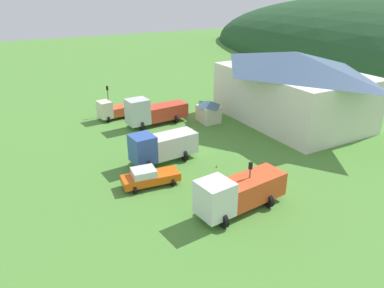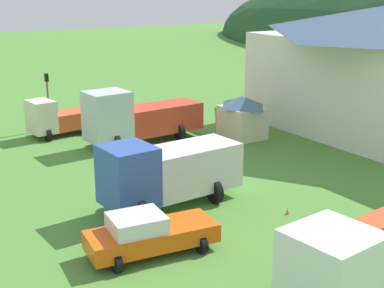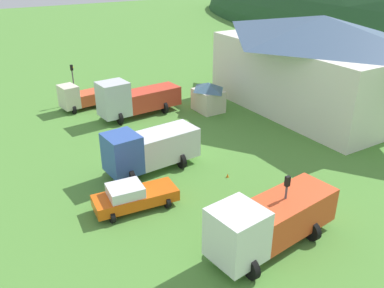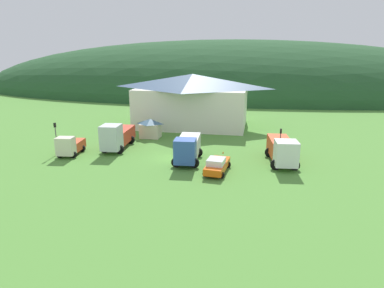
# 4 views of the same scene
# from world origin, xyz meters

# --- Properties ---
(ground_plane) EXTENTS (200.00, 200.00, 0.00)m
(ground_plane) POSITION_xyz_m (0.00, 0.00, 0.00)
(ground_plane) COLOR #518C38
(depot_building) EXTENTS (19.27, 12.73, 8.69)m
(depot_building) POSITION_xyz_m (-1.05, 18.66, 4.48)
(depot_building) COLOR white
(depot_building) RESTS_ON ground
(play_shed_cream) EXTENTS (3.03, 2.40, 2.79)m
(play_shed_cream) POSITION_xyz_m (-5.51, 9.25, 1.44)
(play_shed_cream) COLOR beige
(play_shed_cream) RESTS_ON ground
(light_truck_cream) EXTENTS (2.82, 4.74, 2.53)m
(light_truck_cream) POSITION_xyz_m (-12.44, -0.98, 1.20)
(light_truck_cream) COLOR beige
(light_truck_cream) RESTS_ON ground
(tow_truck_silver) EXTENTS (3.38, 7.89, 3.59)m
(tow_truck_silver) POSITION_xyz_m (-7.87, 2.64, 1.73)
(tow_truck_silver) COLOR silver
(tow_truck_silver) RESTS_ON ground
(box_truck_blue) EXTENTS (3.35, 6.74, 3.19)m
(box_truck_blue) POSITION_xyz_m (2.15, -0.75, 1.69)
(box_truck_blue) COLOR #3356AD
(box_truck_blue) RESTS_ON ground
(heavy_rig_white) EXTENTS (3.61, 7.73, 3.18)m
(heavy_rig_white) POSITION_xyz_m (12.67, 0.75, 1.64)
(heavy_rig_white) COLOR white
(heavy_rig_white) RESTS_ON ground
(service_pickup_orange) EXTENTS (2.60, 5.08, 1.66)m
(service_pickup_orange) POSITION_xyz_m (5.87, -3.62, 0.83)
(service_pickup_orange) COLOR #E95A10
(service_pickup_orange) RESTS_ON ground
(traffic_light_west) EXTENTS (0.20, 0.32, 3.96)m
(traffic_light_west) POSITION_xyz_m (-14.15, -0.99, 2.45)
(traffic_light_west) COLOR #4C4C51
(traffic_light_west) RESTS_ON ground
(traffic_light_east) EXTENTS (0.20, 0.32, 3.74)m
(traffic_light_east) POSITION_xyz_m (12.49, 1.96, 2.32)
(traffic_light_east) COLOR #4C4C51
(traffic_light_east) RESTS_ON ground
(traffic_cone_near_pickup) EXTENTS (0.36, 0.36, 0.57)m
(traffic_cone_near_pickup) POSITION_xyz_m (5.82, 3.30, 0.00)
(traffic_cone_near_pickup) COLOR orange
(traffic_cone_near_pickup) RESTS_ON ground
(traffic_cone_mid_row) EXTENTS (0.36, 0.36, 0.55)m
(traffic_cone_mid_row) POSITION_xyz_m (0.86, 2.67, 0.00)
(traffic_cone_mid_row) COLOR orange
(traffic_cone_mid_row) RESTS_ON ground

